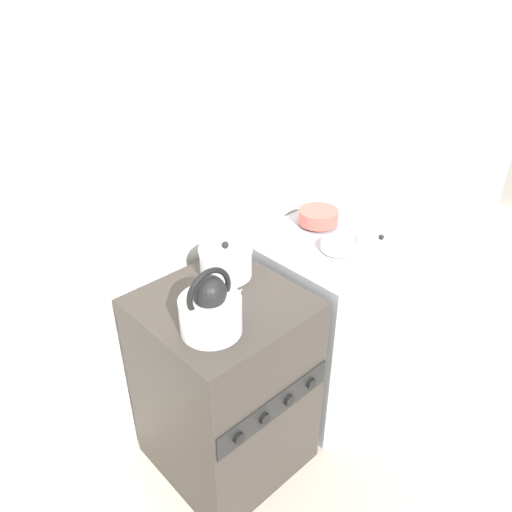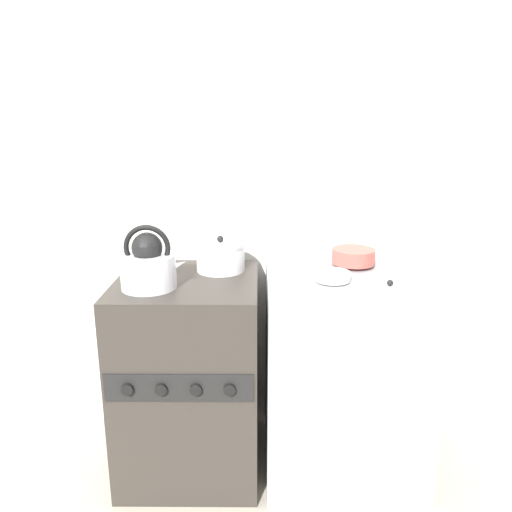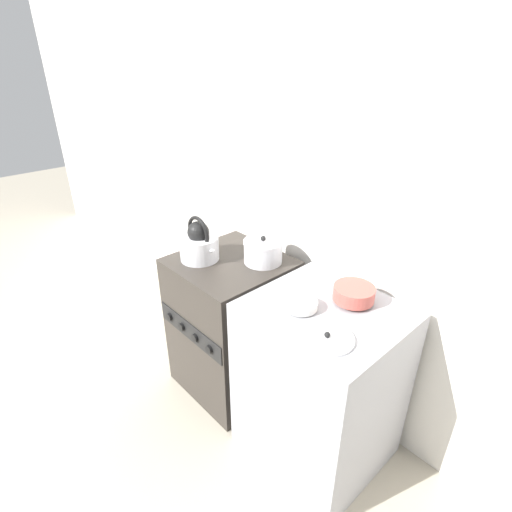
{
  "view_description": "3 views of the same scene",
  "coord_description": "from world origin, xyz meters",
  "px_view_note": "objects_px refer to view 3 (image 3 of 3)",
  "views": [
    {
      "loc": [
        -0.91,
        -0.88,
        1.93
      ],
      "look_at": [
        0.21,
        0.32,
        0.94
      ],
      "focal_mm": 35.0,
      "sensor_mm": 36.0,
      "label": 1
    },
    {
      "loc": [
        0.29,
        -1.62,
        1.47
      ],
      "look_at": [
        0.28,
        0.29,
        0.94
      ],
      "focal_mm": 35.0,
      "sensor_mm": 36.0,
      "label": 2
    },
    {
      "loc": [
        1.48,
        -0.89,
        1.85
      ],
      "look_at": [
        0.21,
        0.28,
        0.96
      ],
      "focal_mm": 28.0,
      "sensor_mm": 36.0,
      "label": 3
    }
  ],
  "objects_px": {
    "cooking_pot": "(263,251)",
    "kettle": "(199,244)",
    "loose_pot_lid": "(327,338)",
    "enamel_bowl": "(354,294)",
    "small_ceramic_bowl": "(301,305)",
    "stove": "(232,324)"
  },
  "relations": [
    {
      "from": "small_ceramic_bowl",
      "to": "stove",
      "type": "bearing_deg",
      "value": 172.99
    },
    {
      "from": "stove",
      "to": "cooking_pot",
      "type": "bearing_deg",
      "value": 44.48
    },
    {
      "from": "loose_pot_lid",
      "to": "cooking_pot",
      "type": "bearing_deg",
      "value": 156.9
    },
    {
      "from": "stove",
      "to": "cooking_pot",
      "type": "xyz_separation_m",
      "value": [
        0.13,
        0.13,
        0.48
      ]
    },
    {
      "from": "cooking_pot",
      "to": "loose_pot_lid",
      "type": "bearing_deg",
      "value": -23.1
    },
    {
      "from": "kettle",
      "to": "small_ceramic_bowl",
      "type": "xyz_separation_m",
      "value": [
        0.7,
        0.03,
        -0.05
      ]
    },
    {
      "from": "cooking_pot",
      "to": "enamel_bowl",
      "type": "distance_m",
      "value": 0.56
    },
    {
      "from": "cooking_pot",
      "to": "small_ceramic_bowl",
      "type": "xyz_separation_m",
      "value": [
        0.44,
        -0.2,
        -0.02
      ]
    },
    {
      "from": "kettle",
      "to": "cooking_pot",
      "type": "xyz_separation_m",
      "value": [
        0.25,
        0.23,
        -0.03
      ]
    },
    {
      "from": "cooking_pot",
      "to": "loose_pot_lid",
      "type": "distance_m",
      "value": 0.7
    },
    {
      "from": "stove",
      "to": "kettle",
      "type": "bearing_deg",
      "value": -141.12
    },
    {
      "from": "cooking_pot",
      "to": "enamel_bowl",
      "type": "bearing_deg",
      "value": 1.36
    },
    {
      "from": "enamel_bowl",
      "to": "small_ceramic_bowl",
      "type": "xyz_separation_m",
      "value": [
        -0.12,
        -0.21,
        -0.02
      ]
    },
    {
      "from": "kettle",
      "to": "small_ceramic_bowl",
      "type": "distance_m",
      "value": 0.7
    },
    {
      "from": "enamel_bowl",
      "to": "loose_pot_lid",
      "type": "bearing_deg",
      "value": -73.8
    },
    {
      "from": "enamel_bowl",
      "to": "small_ceramic_bowl",
      "type": "relative_size",
      "value": 1.31
    },
    {
      "from": "cooking_pot",
      "to": "small_ceramic_bowl",
      "type": "distance_m",
      "value": 0.49
    },
    {
      "from": "cooking_pot",
      "to": "small_ceramic_bowl",
      "type": "height_order",
      "value": "cooking_pot"
    },
    {
      "from": "cooking_pot",
      "to": "kettle",
      "type": "bearing_deg",
      "value": -138.17
    },
    {
      "from": "kettle",
      "to": "small_ceramic_bowl",
      "type": "height_order",
      "value": "kettle"
    },
    {
      "from": "stove",
      "to": "cooking_pot",
      "type": "distance_m",
      "value": 0.52
    },
    {
      "from": "cooking_pot",
      "to": "enamel_bowl",
      "type": "xyz_separation_m",
      "value": [
        0.56,
        0.01,
        -0.0
      ]
    }
  ]
}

